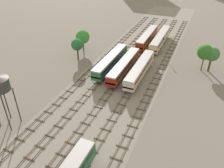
{
  "coord_description": "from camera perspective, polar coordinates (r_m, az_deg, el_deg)",
  "views": [
    {
      "loc": [
        19.23,
        6.54,
        32.67
      ],
      "look_at": [
        0.0,
        51.94,
        1.5
      ],
      "focal_mm": 36.44,
      "sensor_mm": 36.0,
      "label": 1
    }
  ],
  "objects": [
    {
      "name": "diesel_railcar_left_midfar",
      "position": [
        67.51,
        -0.36,
        5.85
      ],
      "size": [
        2.96,
        20.5,
        3.8
      ],
      "color": "#286638",
      "rests_on": "ground"
    },
    {
      "name": "ground_plane",
      "position": [
        62.31,
        1.46,
        0.67
      ],
      "size": [
        480.0,
        480.0,
        0.0
      ],
      "primitive_type": "plane",
      "color": "slate"
    },
    {
      "name": "lineside_tree_3",
      "position": [
        72.52,
        -8.75,
        9.68
      ],
      "size": [
        3.71,
        3.71,
        7.14
      ],
      "color": "#4C331E",
      "rests_on": "ground"
    },
    {
      "name": "lineside_tree_1",
      "position": [
        70.82,
        23.85,
        6.83
      ],
      "size": [
        4.08,
        4.08,
        7.52
      ],
      "color": "#4C331E",
      "rests_on": "ground"
    },
    {
      "name": "lineside_tree_2",
      "position": [
        78.97,
        -7.36,
        11.63
      ],
      "size": [
        4.64,
        4.64,
        7.47
      ],
      "color": "#4C331E",
      "rests_on": "ground"
    },
    {
      "name": "track_far_left",
      "position": [
        66.54,
        -5.82,
        2.85
      ],
      "size": [
        2.4,
        126.0,
        0.29
      ],
      "color": "#47382D",
      "rests_on": "ground"
    },
    {
      "name": "ballast_bed",
      "position": [
        62.31,
        1.46,
        0.68
      ],
      "size": [
        22.94,
        176.0,
        0.01
      ],
      "primitive_type": "cube",
      "color": "gray",
      "rests_on": "ground"
    },
    {
      "name": "diesel_railcar_centre_left_far",
      "position": [
        86.44,
        8.83,
        11.57
      ],
      "size": [
        2.96,
        20.5,
        3.8
      ],
      "color": "maroon",
      "rests_on": "ground"
    },
    {
      "name": "passenger_coach_centre_farther",
      "position": [
        86.04,
        12.03,
        11.16
      ],
      "size": [
        2.96,
        22.0,
        3.8
      ],
      "color": "beige",
      "rests_on": "ground"
    },
    {
      "name": "track_centre_left",
      "position": [
        63.04,
        1.8,
        1.22
      ],
      "size": [
        2.4,
        126.0,
        0.29
      ],
      "color": "#47382D",
      "rests_on": "ground"
    },
    {
      "name": "lineside_tree_0",
      "position": [
        70.42,
        22.33,
        7.39
      ],
      "size": [
        4.43,
        4.43,
        8.04
      ],
      "color": "#4C331E",
      "rests_on": "ground"
    },
    {
      "name": "diesel_railcar_centre_left_mid",
      "position": [
        64.95,
        3.06,
        4.67
      ],
      "size": [
        2.96,
        20.5,
        3.8
      ],
      "color": "maroon",
      "rests_on": "ground"
    },
    {
      "name": "track_left",
      "position": [
        64.64,
        -2.12,
        2.06
      ],
      "size": [
        2.4,
        126.0,
        0.29
      ],
      "color": "#47382D",
      "rests_on": "ground"
    },
    {
      "name": "signal_post_mid",
      "position": [
        78.36,
        12.6,
        9.87
      ],
      "size": [
        0.28,
        0.47,
        5.96
      ],
      "color": "gray",
      "rests_on": "ground"
    },
    {
      "name": "track_centre",
      "position": [
        61.76,
        5.89,
        0.33
      ],
      "size": [
        2.4,
        126.0,
        0.29
      ],
      "color": "#47382D",
      "rests_on": "ground"
    },
    {
      "name": "track_centre_right",
      "position": [
        60.82,
        10.13,
        -0.6
      ],
      "size": [
        2.4,
        126.0,
        0.29
      ],
      "color": "#47382D",
      "rests_on": "ground"
    },
    {
      "name": "diesel_railcar_centre_near",
      "position": [
        63.61,
        7.04,
        3.83
      ],
      "size": [
        2.96,
        20.5,
        3.8
      ],
      "color": "beige",
      "rests_on": "ground"
    }
  ]
}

